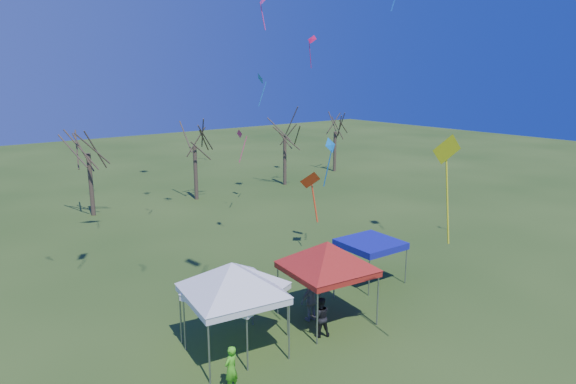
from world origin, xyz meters
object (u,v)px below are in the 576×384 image
(person_dark, at_px, (320,317))
(tent_red, at_px, (327,247))
(tree_2, at_px, (86,130))
(tent_blue, at_px, (370,244))
(person_green, at_px, (231,369))
(tree_4, at_px, (285,120))
(tent_white_mid, at_px, (236,269))
(person_grey, at_px, (311,300))
(tree_5, at_px, (335,117))
(tent_white_west, at_px, (232,269))
(tree_3, at_px, (194,126))

(person_dark, bearing_deg, tent_red, -116.16)
(tree_2, bearing_deg, tent_blue, -71.78)
(tent_red, distance_m, person_green, 6.64)
(tree_2, height_order, tree_4, tree_2)
(tent_white_mid, distance_m, person_grey, 4.12)
(tree_5, bearing_deg, tree_4, -166.15)
(tent_white_west, bearing_deg, tent_white_mid, 42.28)
(tree_2, xyz_separation_m, tree_3, (8.40, -0.33, -0.21))
(tent_red, height_order, person_grey, tent_red)
(tent_red, height_order, person_green, tent_red)
(tent_white_mid, distance_m, tent_blue, 8.71)
(tent_white_mid, relative_size, person_grey, 2.22)
(tree_2, relative_size, tree_4, 1.04)
(tree_4, height_order, tent_red, tree_4)
(tree_3, height_order, person_grey, tree_3)
(tree_4, bearing_deg, tent_white_west, -131.70)
(tree_3, relative_size, tent_white_west, 1.71)
(tent_white_west, bearing_deg, tree_3, 64.81)
(tree_2, relative_size, person_dark, 4.96)
(tree_3, bearing_deg, tent_white_mid, -114.63)
(person_green, bearing_deg, person_dark, 170.65)
(tree_2, xyz_separation_m, tent_blue, (6.96, -21.15, -4.33))
(tent_white_west, bearing_deg, person_dark, -19.49)
(tree_4, xyz_separation_m, tent_white_mid, (-19.34, -21.81, -2.98))
(person_dark, height_order, person_green, person_dark)
(person_grey, distance_m, person_dark, 1.38)
(tree_4, distance_m, person_green, 32.65)
(tree_3, distance_m, tent_red, 23.49)
(tree_4, height_order, person_green, tree_4)
(tent_blue, xyz_separation_m, person_grey, (-5.10, -1.39, -1.05))
(tree_5, height_order, person_green, tree_5)
(tent_white_west, bearing_deg, tent_blue, 9.10)
(tree_3, bearing_deg, tent_red, -104.84)
(tree_5, distance_m, tent_red, 34.20)
(person_green, bearing_deg, tree_5, -158.11)
(tree_2, xyz_separation_m, person_grey, (1.86, -22.54, -5.39))
(tree_4, xyz_separation_m, tent_white_west, (-19.80, -22.22, -2.73))
(tree_2, height_order, tree_3, tree_2)
(tree_2, relative_size, tent_blue, 2.87)
(tree_2, bearing_deg, tree_5, 3.70)
(tent_white_mid, distance_m, person_green, 3.84)
(person_grey, height_order, person_dark, person_grey)
(tent_blue, distance_m, person_dark, 6.37)
(tent_white_west, height_order, person_green, tent_white_west)
(tree_5, bearing_deg, tree_3, -173.48)
(tree_5, relative_size, person_dark, 4.53)
(person_dark, distance_m, person_green, 4.82)
(tent_white_west, height_order, person_dark, tent_white_west)
(tree_2, xyz_separation_m, tree_4, (17.72, -0.38, -0.23))
(tent_white_west, relative_size, tent_red, 1.01)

